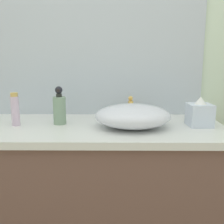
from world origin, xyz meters
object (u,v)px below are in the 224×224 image
Objects in this scene: sink_basin at (133,116)px; lotion_bottle at (15,110)px; soap_dispenser at (59,108)px; tissue_box at (200,114)px.

lotion_bottle is at bearing 176.96° from sink_basin.
tissue_box is at bearing -2.58° from soap_dispenser.
lotion_bottle is 1.00m from tissue_box.
sink_basin is 2.50× the size of tissue_box.
sink_basin is 0.64m from lotion_bottle.
sink_basin is at bearing -174.62° from tissue_box.
sink_basin is 1.90× the size of soap_dispenser.
soap_dispenser is 1.17× the size of lotion_bottle.
tissue_box is (1.00, 0.00, -0.02)m from lotion_bottle.
lotion_bottle is at bearing -179.97° from tissue_box.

